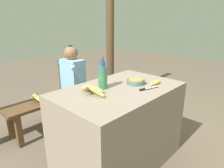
{
  "coord_description": "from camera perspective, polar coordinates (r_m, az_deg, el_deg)",
  "views": [
    {
      "loc": [
        -1.29,
        -1.12,
        1.38
      ],
      "look_at": [
        -0.05,
        0.05,
        0.82
      ],
      "focal_mm": 32.0,
      "sensor_mm": 36.0,
      "label": 1
    }
  ],
  "objects": [
    {
      "name": "knife",
      "position": [
        1.79,
        9.79,
        -1.28
      ],
      "size": [
        0.21,
        0.08,
        0.02
      ],
      "rotation": [
        0.0,
        0.0,
        -0.27
      ],
      "color": "#BCBCC1",
      "rests_on": "market_counter"
    },
    {
      "name": "banana_bunch_ripe",
      "position": [
        1.66,
        -5.74,
        -1.26
      ],
      "size": [
        0.17,
        0.3,
        0.1
      ],
      "color": "#4C381E",
      "rests_on": "market_counter"
    },
    {
      "name": "loose_banana_front",
      "position": [
        1.94,
        12.31,
        0.3
      ],
      "size": [
        0.19,
        0.04,
        0.04
      ],
      "rotation": [
        0.0,
        0.0,
        0.04
      ],
      "color": "#E0C64C",
      "rests_on": "market_counter"
    },
    {
      "name": "seated_vendor",
      "position": [
        2.73,
        -12.0,
        1.29
      ],
      "size": [
        0.4,
        0.39,
        1.06
      ],
      "rotation": [
        0.0,
        0.0,
        3.15
      ],
      "color": "#232328",
      "rests_on": "ground_plane"
    },
    {
      "name": "wooden_bench",
      "position": [
        2.82,
        -12.69,
        -3.79
      ],
      "size": [
        1.66,
        0.32,
        0.42
      ],
      "color": "brown",
      "rests_on": "ground_plane"
    },
    {
      "name": "banana_bunch_green",
      "position": [
        2.59,
        -20.59,
        -3.55
      ],
      "size": [
        0.16,
        0.28,
        0.14
      ],
      "color": "#4C381E",
      "rests_on": "wooden_bench"
    },
    {
      "name": "support_post_far",
      "position": [
        3.41,
        -0.56,
        14.23
      ],
      "size": [
        0.13,
        0.13,
        2.3
      ],
      "color": "#4C3823",
      "rests_on": "ground_plane"
    },
    {
      "name": "ground_plane",
      "position": [
        2.19,
        1.92,
        -20.89
      ],
      "size": [
        12.0,
        12.0,
        0.0
      ],
      "primitive_type": "plane",
      "color": "brown"
    },
    {
      "name": "market_counter",
      "position": [
        1.97,
        2.04,
        -12.01
      ],
      "size": [
        1.18,
        0.74,
        0.78
      ],
      "color": "gray",
      "rests_on": "ground_plane"
    },
    {
      "name": "water_bottle",
      "position": [
        1.77,
        -2.71,
        2.12
      ],
      "size": [
        0.08,
        0.08,
        0.29
      ],
      "color": "#337556",
      "rests_on": "market_counter"
    },
    {
      "name": "serving_bowl",
      "position": [
        1.94,
        6.86,
        0.8
      ],
      "size": [
        0.18,
        0.18,
        0.05
      ],
      "color": "#4C6B5B",
      "rests_on": "market_counter"
    }
  ]
}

